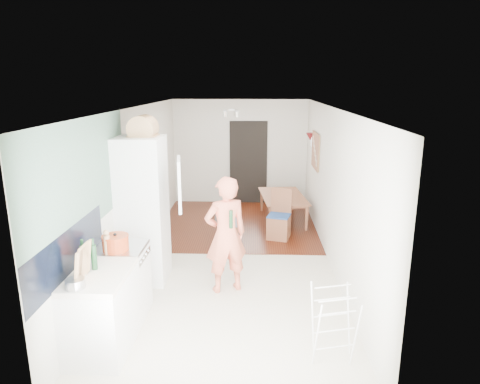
# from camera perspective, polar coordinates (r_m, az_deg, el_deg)

# --- Properties ---
(room_shell) EXTENTS (3.20, 7.00, 2.50)m
(room_shell) POSITION_cam_1_polar(r_m,az_deg,el_deg) (6.89, -1.02, 0.68)
(room_shell) COLOR silver
(room_shell) RESTS_ON ground
(floor) EXTENTS (3.20, 7.00, 0.01)m
(floor) POSITION_cam_1_polar(r_m,az_deg,el_deg) (7.29, -0.98, -8.91)
(floor) COLOR beige
(floor) RESTS_ON ground
(wood_floor_overlay) EXTENTS (3.20, 3.30, 0.01)m
(wood_floor_overlay) POSITION_cam_1_polar(r_m,az_deg,el_deg) (9.01, -0.36, -4.21)
(wood_floor_overlay) COLOR #50210C
(wood_floor_overlay) RESTS_ON room_shell
(sage_wall_panel) EXTENTS (0.02, 3.00, 1.30)m
(sage_wall_panel) POSITION_cam_1_polar(r_m,az_deg,el_deg) (5.17, -20.18, 1.96)
(sage_wall_panel) COLOR slate
(sage_wall_panel) RESTS_ON room_shell
(tile_splashback) EXTENTS (0.02, 1.90, 0.50)m
(tile_splashback) POSITION_cam_1_polar(r_m,az_deg,el_deg) (4.88, -21.80, -7.50)
(tile_splashback) COLOR black
(tile_splashback) RESTS_ON room_shell
(doorway_recess) EXTENTS (0.90, 0.04, 2.00)m
(doorway_recess) POSITION_cam_1_polar(r_m,az_deg,el_deg) (10.33, 1.13, 3.92)
(doorway_recess) COLOR black
(doorway_recess) RESTS_ON room_shell
(base_cabinet) EXTENTS (0.60, 0.90, 0.86)m
(base_cabinet) POSITION_cam_1_polar(r_m,az_deg,el_deg) (5.09, -17.97, -15.25)
(base_cabinet) COLOR white
(base_cabinet) RESTS_ON room_shell
(worktop) EXTENTS (0.62, 0.92, 0.06)m
(worktop) POSITION_cam_1_polar(r_m,az_deg,el_deg) (4.88, -18.40, -10.54)
(worktop) COLOR white
(worktop) RESTS_ON room_shell
(range_cooker) EXTENTS (0.60, 0.60, 0.88)m
(range_cooker) POSITION_cam_1_polar(r_m,az_deg,el_deg) (5.71, -15.42, -11.53)
(range_cooker) COLOR white
(range_cooker) RESTS_ON room_shell
(cooker_top) EXTENTS (0.60, 0.60, 0.04)m
(cooker_top) POSITION_cam_1_polar(r_m,az_deg,el_deg) (5.52, -15.74, -7.23)
(cooker_top) COLOR #B8B8BA
(cooker_top) RESTS_ON room_shell
(fridge_housing) EXTENTS (0.66, 0.66, 2.15)m
(fridge_housing) POSITION_cam_1_polar(r_m,az_deg,el_deg) (6.38, -12.87, -2.44)
(fridge_housing) COLOR white
(fridge_housing) RESTS_ON room_shell
(fridge_door) EXTENTS (0.14, 0.56, 0.70)m
(fridge_door) POSITION_cam_1_polar(r_m,az_deg,el_deg) (5.85, -8.08, 1.06)
(fridge_door) COLOR white
(fridge_door) RESTS_ON room_shell
(fridge_interior) EXTENTS (0.02, 0.52, 0.66)m
(fridge_interior) POSITION_cam_1_polar(r_m,az_deg,el_deg) (6.19, -10.34, 1.72)
(fridge_interior) COLOR white
(fridge_interior) RESTS_ON room_shell
(pinboard) EXTENTS (0.03, 0.90, 0.70)m
(pinboard) POSITION_cam_1_polar(r_m,az_deg,el_deg) (8.77, 10.06, 5.45)
(pinboard) COLOR tan
(pinboard) RESTS_ON room_shell
(pinboard_frame) EXTENTS (0.00, 0.94, 0.74)m
(pinboard_frame) POSITION_cam_1_polar(r_m,az_deg,el_deg) (8.76, 9.97, 5.45)
(pinboard_frame) COLOR brown
(pinboard_frame) RESTS_ON room_shell
(wall_sconce) EXTENTS (0.18, 0.18, 0.16)m
(wall_sconce) POSITION_cam_1_polar(r_m,az_deg,el_deg) (9.37, 9.34, 7.29)
(wall_sconce) COLOR maroon
(wall_sconce) RESTS_ON room_shell
(person) EXTENTS (0.84, 0.71, 1.96)m
(person) POSITION_cam_1_polar(r_m,az_deg,el_deg) (5.91, -1.92, -4.38)
(person) COLOR #F07456
(person) RESTS_ON floor
(dining_table) EXTENTS (0.88, 1.41, 0.47)m
(dining_table) POSITION_cam_1_polar(r_m,az_deg,el_deg) (9.20, 5.87, -2.39)
(dining_table) COLOR brown
(dining_table) RESTS_ON floor
(dining_chair) EXTENTS (0.49, 0.49, 0.94)m
(dining_chair) POSITION_cam_1_polar(r_m,az_deg,el_deg) (8.07, 5.23, -3.06)
(dining_chair) COLOR brown
(dining_chair) RESTS_ON floor
(stool) EXTENTS (0.34, 0.34, 0.39)m
(stool) POSITION_cam_1_polar(r_m,az_deg,el_deg) (7.85, -1.47, -5.62)
(stool) COLOR brown
(stool) RESTS_ON floor
(grey_drape) EXTENTS (0.51, 0.51, 0.19)m
(grey_drape) POSITION_cam_1_polar(r_m,az_deg,el_deg) (7.75, -1.62, -3.62)
(grey_drape) COLOR slate
(grey_drape) RESTS_ON stool
(drying_rack) EXTENTS (0.49, 0.46, 0.80)m
(drying_rack) POSITION_cam_1_polar(r_m,az_deg,el_deg) (4.82, 12.34, -17.02)
(drying_rack) COLOR white
(drying_rack) RESTS_ON floor
(bread_bin) EXTENTS (0.44, 0.42, 0.21)m
(bread_bin) POSITION_cam_1_polar(r_m,az_deg,el_deg) (6.21, -12.81, 8.23)
(bread_bin) COLOR tan
(bread_bin) RESTS_ON fridge_housing
(red_casserole) EXTENTS (0.35, 0.35, 0.19)m
(red_casserole) POSITION_cam_1_polar(r_m,az_deg,el_deg) (5.39, -16.27, -6.50)
(red_casserole) COLOR #C1401A
(red_casserole) RESTS_ON cooker_top
(steel_pan) EXTENTS (0.21, 0.21, 0.10)m
(steel_pan) POSITION_cam_1_polar(r_m,az_deg,el_deg) (4.60, -21.11, -11.31)
(steel_pan) COLOR #B8B8BA
(steel_pan) RESTS_ON worktop
(held_bottle) EXTENTS (0.05, 0.05, 0.25)m
(held_bottle) POSITION_cam_1_polar(r_m,az_deg,el_deg) (5.67, -1.22, -3.65)
(held_bottle) COLOR #163B1E
(held_bottle) RESTS_ON person
(bottle_a) EXTENTS (0.08, 0.08, 0.30)m
(bottle_a) POSITION_cam_1_polar(r_m,az_deg,el_deg) (4.88, -20.15, -8.39)
(bottle_a) COLOR #163B1E
(bottle_a) RESTS_ON worktop
(bottle_b) EXTENTS (0.07, 0.07, 0.28)m
(bottle_b) POSITION_cam_1_polar(r_m,az_deg,el_deg) (4.92, -18.90, -8.23)
(bottle_b) COLOR #163B1E
(bottle_b) RESTS_ON worktop
(bottle_c) EXTENTS (0.09, 0.09, 0.21)m
(bottle_c) POSITION_cam_1_polar(r_m,az_deg,el_deg) (4.80, -20.43, -9.36)
(bottle_c) COLOR beige
(bottle_c) RESTS_ON worktop
(pepper_mill_front) EXTENTS (0.08, 0.08, 0.23)m
(pepper_mill_front) POSITION_cam_1_polar(r_m,az_deg,el_deg) (5.31, -17.27, -6.72)
(pepper_mill_front) COLOR tan
(pepper_mill_front) RESTS_ON worktop
(pepper_mill_back) EXTENTS (0.07, 0.07, 0.23)m
(pepper_mill_back) POSITION_cam_1_polar(r_m,az_deg,el_deg) (5.31, -17.33, -6.70)
(pepper_mill_back) COLOR tan
(pepper_mill_back) RESTS_ON worktop
(chopping_boards) EXTENTS (0.12, 0.28, 0.38)m
(chopping_boards) POSITION_cam_1_polar(r_m,az_deg,el_deg) (4.68, -20.24, -8.81)
(chopping_boards) COLOR tan
(chopping_boards) RESTS_ON worktop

